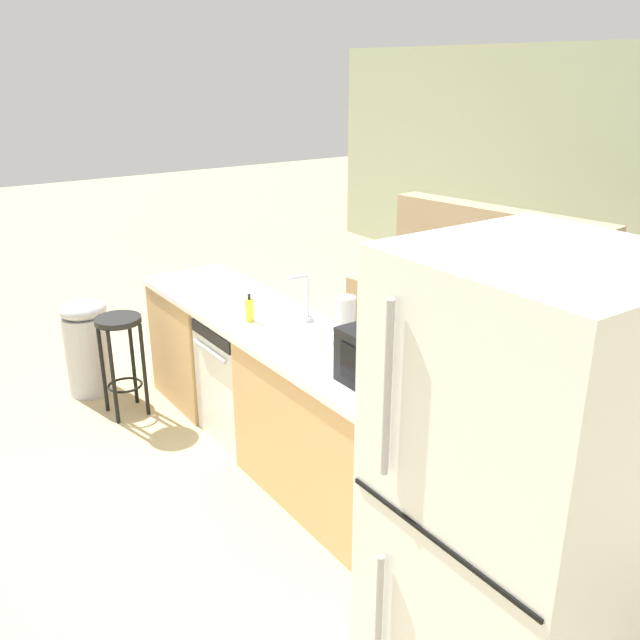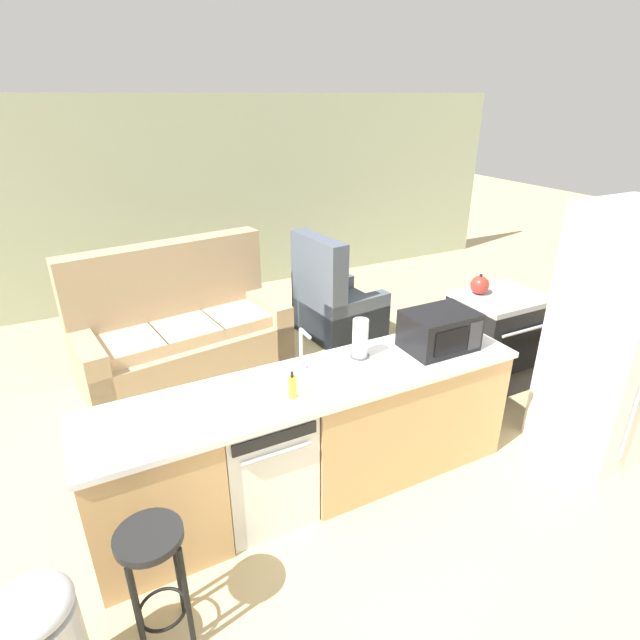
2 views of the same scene
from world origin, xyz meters
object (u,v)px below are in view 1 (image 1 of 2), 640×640
(microwave, at_px, (394,362))
(soap_bottle, at_px, (250,310))
(bar_stool, at_px, (121,345))
(paper_towel_roll, at_px, (346,321))
(refrigerator, at_px, (515,559))
(dishwasher, at_px, (253,376))
(couch, at_px, (476,314))
(trash_bin, at_px, (87,346))

(microwave, distance_m, soap_bottle, 1.21)
(bar_stool, bearing_deg, paper_towel_roll, 25.64)
(refrigerator, distance_m, microwave, 1.32)
(bar_stool, bearing_deg, soap_bottle, 27.89)
(dishwasher, height_order, bar_stool, dishwasher)
(paper_towel_roll, xyz_separation_m, bar_stool, (-1.60, -0.77, -0.50))
(refrigerator, xyz_separation_m, microwave, (-1.20, 0.55, 0.08))
(refrigerator, xyz_separation_m, paper_towel_roll, (-1.77, 0.69, 0.07))
(refrigerator, xyz_separation_m, bar_stool, (-3.37, -0.07, -0.43))
(refrigerator, distance_m, paper_towel_roll, 1.91)
(dishwasher, distance_m, bar_stool, 1.00)
(dishwasher, relative_size, paper_towel_roll, 2.98)
(microwave, xyz_separation_m, bar_stool, (-2.17, -0.62, -0.50))
(microwave, xyz_separation_m, soap_bottle, (-1.21, -0.11, -0.07))
(soap_bottle, relative_size, couch, 0.08)
(dishwasher, distance_m, paper_towel_roll, 1.04)
(couch, bearing_deg, dishwasher, -89.28)
(soap_bottle, bearing_deg, dishwasher, 149.42)
(dishwasher, height_order, refrigerator, refrigerator)
(paper_towel_roll, distance_m, soap_bottle, 0.69)
(dishwasher, relative_size, bar_stool, 1.14)
(paper_towel_roll, bearing_deg, bar_stool, -154.36)
(trash_bin, bearing_deg, microwave, 15.12)
(bar_stool, bearing_deg, trash_bin, -168.80)
(trash_bin, distance_m, couch, 3.16)
(dishwasher, relative_size, couch, 0.40)
(soap_bottle, height_order, trash_bin, soap_bottle)
(microwave, bearing_deg, dishwasher, 179.95)
(dishwasher, xyz_separation_m, couch, (-0.03, 2.19, -0.03))
(trash_bin, relative_size, couch, 0.35)
(soap_bottle, xyz_separation_m, couch, (-0.22, 2.30, -0.58))
(paper_towel_roll, xyz_separation_m, soap_bottle, (-0.63, -0.26, -0.07))
(couch, bearing_deg, refrigerator, -46.15)
(refrigerator, bearing_deg, dishwasher, 168.07)
(soap_bottle, bearing_deg, refrigerator, -10.26)
(refrigerator, distance_m, trash_bin, 3.92)
(microwave, relative_size, paper_towel_roll, 1.77)
(microwave, distance_m, bar_stool, 2.32)
(soap_bottle, bearing_deg, couch, 95.46)
(paper_towel_roll, bearing_deg, soap_bottle, -157.95)
(dishwasher, relative_size, soap_bottle, 4.77)
(refrigerator, height_order, couch, refrigerator)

